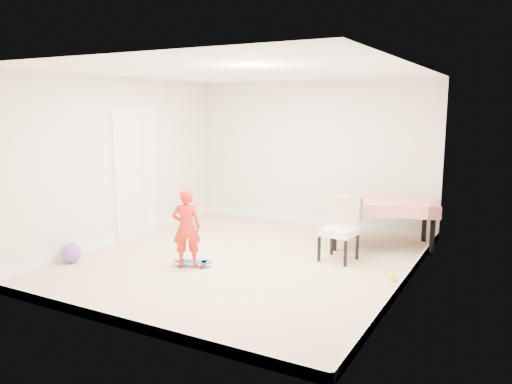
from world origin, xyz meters
The scene contains 17 objects.
ground centered at (0.00, 0.00, 0.00)m, with size 5.00×5.00×0.00m, color #C8AB8B.
ceiling centered at (0.00, 0.00, 2.58)m, with size 4.50×5.00×0.04m, color white.
wall_back centered at (0.00, 2.48, 1.30)m, with size 4.50×0.04×2.60m, color beige.
wall_front centered at (0.00, -2.48, 1.30)m, with size 4.50×0.04×2.60m, color beige.
wall_left centered at (-2.23, 0.00, 1.30)m, with size 0.04×5.00×2.60m, color beige.
wall_right centered at (2.23, 0.00, 1.30)m, with size 0.04×5.00×2.60m, color beige.
door centered at (-2.22, 0.30, 1.02)m, with size 0.10×0.94×2.11m, color white.
baseboard_back centered at (0.00, 2.49, 0.06)m, with size 4.50×0.02×0.12m, color white.
baseboard_front centered at (0.00, -2.49, 0.06)m, with size 4.50×0.02×0.12m, color white.
baseboard_left centered at (-2.24, 0.00, 0.06)m, with size 0.02×5.00×0.12m, color white.
baseboard_right centered at (2.24, 0.00, 0.06)m, with size 0.02×5.00×0.12m, color white.
dining_table centered at (1.52, 1.65, 0.37)m, with size 1.58×0.99×0.74m, color red, non-canonical shape.
dining_chair centered at (1.19, 0.62, 0.45)m, with size 0.49×0.57×0.90m, color beige, non-canonical shape.
skateboard centered at (-0.44, -0.59, 0.04)m, with size 0.52×0.19×0.08m, color blue, non-canonical shape.
child centered at (-0.48, -0.66, 0.52)m, with size 0.38×0.25×1.04m, color red.
balloon centered at (-2.02, -1.27, 0.14)m, with size 0.28×0.28×0.28m, color #714BB4.
foam_toy centered at (2.01, 0.26, 0.03)m, with size 0.06×0.06×0.40m, color yellow.
Camera 1 is at (3.42, -5.87, 2.13)m, focal length 35.00 mm.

